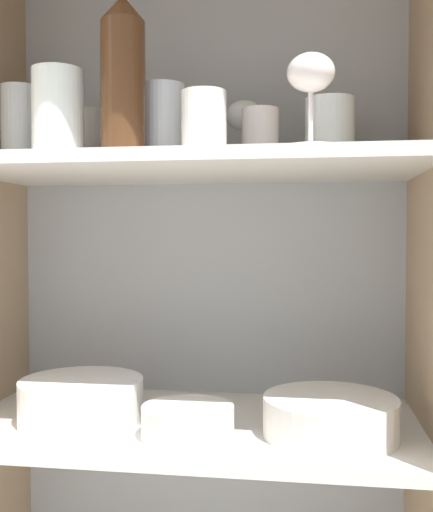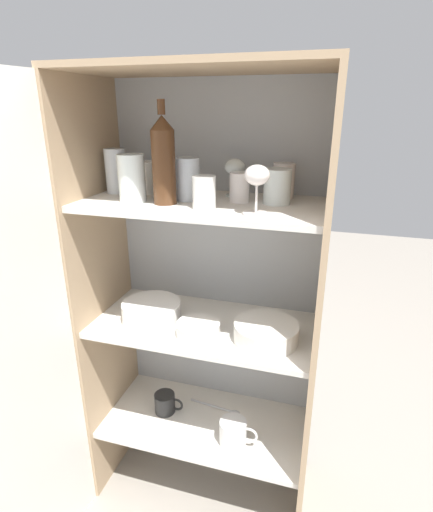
{
  "view_description": "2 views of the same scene",
  "coord_description": "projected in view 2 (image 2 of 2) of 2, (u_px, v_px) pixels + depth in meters",
  "views": [
    {
      "loc": [
        0.19,
        -0.8,
        1.04
      ],
      "look_at": [
        0.03,
        0.24,
        1.01
      ],
      "focal_mm": 42.0,
      "sensor_mm": 36.0,
      "label": 1
    },
    {
      "loc": [
        0.39,
        -0.98,
        1.44
      ],
      "look_at": [
        0.03,
        0.23,
        0.97
      ],
      "focal_mm": 28.0,
      "sensor_mm": 36.0,
      "label": 2
    }
  ],
  "objects": [
    {
      "name": "coffee_mug_extra_1",
      "position": [
        234.0,
        433.0,
        1.43
      ],
      "size": [
        0.14,
        0.1,
        0.1
      ],
      "color": "white",
      "rests_on": "shelf_board_lower"
    },
    {
      "name": "wine_glass_0",
      "position": [
        257.0,
        180.0,
        1.06
      ],
      "size": [
        0.07,
        0.07,
        0.14
      ],
      "color": "silver",
      "rests_on": "shelf_board_upper"
    },
    {
      "name": "cupboard_back_panel",
      "position": [
        219.0,
        290.0,
        1.56
      ],
      "size": [
        0.79,
        0.02,
        1.54
      ],
      "primitive_type": "cube",
      "color": "#B2B7BC",
      "rests_on": "ground_plane"
    },
    {
      "name": "cupboard_door",
      "position": [
        21.0,
        357.0,
        1.14
      ],
      "size": [
        0.06,
        0.39,
        1.54
      ],
      "color": "silver",
      "rests_on": "ground_plane"
    },
    {
      "name": "shelf_board_middle",
      "position": [
        204.0,
        325.0,
        1.4
      ],
      "size": [
        0.76,
        0.37,
        0.02
      ],
      "primitive_type": "cube",
      "color": "silver"
    },
    {
      "name": "coffee_mug_primary",
      "position": [
        165.0,
        403.0,
        1.58
      ],
      "size": [
        0.12,
        0.08,
        0.08
      ],
      "color": "black",
      "rests_on": "shelf_board_lower"
    },
    {
      "name": "mixing_bowl_large",
      "position": [
        266.0,
        331.0,
        1.29
      ],
      "size": [
        0.21,
        0.21,
        0.06
      ],
      "color": "silver",
      "rests_on": "shelf_board_middle"
    },
    {
      "name": "tumbler_glass_7",
      "position": [
        283.0,
        181.0,
        1.28
      ],
      "size": [
        0.07,
        0.07,
        0.11
      ],
      "color": "silver",
      "rests_on": "shelf_board_upper"
    },
    {
      "name": "tumbler_glass_1",
      "position": [
        132.0,
        178.0,
        1.23
      ],
      "size": [
        0.08,
        0.08,
        0.14
      ],
      "color": "white",
      "rests_on": "shelf_board_upper"
    },
    {
      "name": "tumbler_glass_5",
      "position": [
        277.0,
        186.0,
        1.2
      ],
      "size": [
        0.08,
        0.08,
        0.11
      ],
      "color": "white",
      "rests_on": "shelf_board_upper"
    },
    {
      "name": "cupboard_side_right",
      "position": [
        318.0,
        330.0,
        1.28
      ],
      "size": [
        0.02,
        0.41,
        1.54
      ],
      "primitive_type": "cube",
      "color": "tan",
      "rests_on": "ground_plane"
    },
    {
      "name": "serving_bowl_small",
      "position": [
        198.0,
        329.0,
        1.31
      ],
      "size": [
        0.14,
        0.14,
        0.05
      ],
      "color": "silver",
      "rests_on": "shelf_board_middle"
    },
    {
      "name": "cupboard_side_left",
      "position": [
        105.0,
        299.0,
        1.49
      ],
      "size": [
        0.02,
        0.41,
        1.54
      ],
      "primitive_type": "cube",
      "color": "tan",
      "rests_on": "ground_plane"
    },
    {
      "name": "wine_glass_1",
      "position": [
        235.0,
        169.0,
        1.29
      ],
      "size": [
        0.07,
        0.07,
        0.12
      ],
      "color": "white",
      "rests_on": "shelf_board_upper"
    },
    {
      "name": "tumbler_glass_6",
      "position": [
        151.0,
        177.0,
        1.35
      ],
      "size": [
        0.07,
        0.07,
        0.11
      ],
      "color": "white",
      "rests_on": "shelf_board_upper"
    },
    {
      "name": "shelf_board_upper",
      "position": [
        202.0,
        205.0,
        1.25
      ],
      "size": [
        0.76,
        0.37,
        0.02
      ],
      "primitive_type": "cube",
      "color": "silver"
    },
    {
      "name": "tumbler_glass_0",
      "position": [
        204.0,
        193.0,
        1.14
      ],
      "size": [
        0.07,
        0.07,
        0.09
      ],
      "color": "white",
      "rests_on": "shelf_board_upper"
    },
    {
      "name": "shelf_board_lower",
      "position": [
        205.0,
        422.0,
        1.55
      ],
      "size": [
        0.76,
        0.37,
        0.02
      ],
      "primitive_type": "cube",
      "color": "silver"
    },
    {
      "name": "cupboard_top_panel",
      "position": [
        200.0,
        67.0,
        1.12
      ],
      "size": [
        0.79,
        0.41,
        0.02
      ],
      "primitive_type": "cube",
      "color": "tan",
      "rests_on": "cupboard_side_left"
    },
    {
      "name": "serving_spoon",
      "position": [
        219.0,
        408.0,
        1.61
      ],
      "size": [
        0.21,
        0.04,
        0.01
      ],
      "color": "silver",
      "rests_on": "shelf_board_lower"
    },
    {
      "name": "wine_bottle",
      "position": [
        164.0,
        160.0,
        1.18
      ],
      "size": [
        0.07,
        0.07,
        0.3
      ],
      "color": "#4C2D19",
      "rests_on": "shelf_board_upper"
    },
    {
      "name": "plate_stack_white",
      "position": [
        152.0,
        312.0,
        1.4
      ],
      "size": [
        0.21,
        0.21,
        0.07
      ],
      "color": "white",
      "rests_on": "shelf_board_middle"
    },
    {
      "name": "tumbler_glass_3",
      "position": [
        188.0,
        179.0,
        1.25
      ],
      "size": [
        0.08,
        0.08,
        0.13
      ],
      "color": "white",
      "rests_on": "shelf_board_upper"
    },
    {
      "name": "tumbler_glass_2",
      "position": [
        116.0,
        171.0,
        1.36
      ],
      "size": [
        0.07,
        0.07,
        0.15
      ],
      "color": "white",
      "rests_on": "shelf_board_upper"
    },
    {
      "name": "tumbler_glass_4",
      "position": [
        239.0,
        187.0,
        1.23
      ],
      "size": [
        0.06,
        0.06,
        0.09
      ],
      "color": "silver",
      "rests_on": "shelf_board_upper"
    }
  ]
}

